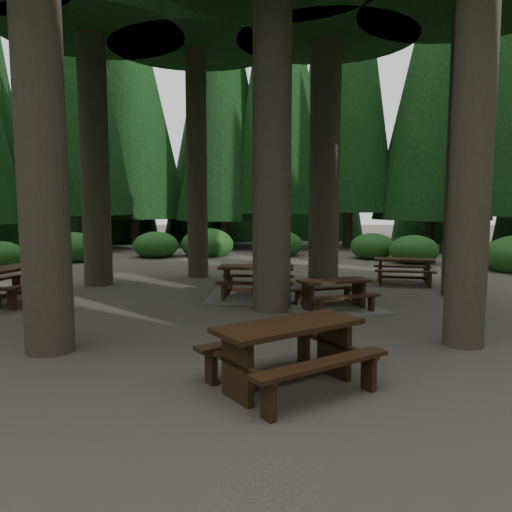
{
  "coord_description": "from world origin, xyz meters",
  "views": [
    {
      "loc": [
        0.68,
        -10.76,
        2.42
      ],
      "look_at": [
        0.44,
        1.09,
        1.1
      ],
      "focal_mm": 35.0,
      "sensor_mm": 36.0,
      "label": 1
    }
  ],
  "objects_px": {
    "picnic_table_c": "(256,287)",
    "picnic_table_d": "(404,267)",
    "picnic_table_a": "(334,300)",
    "picnic_table_e": "(289,345)",
    "picnic_table_b": "(14,279)"
  },
  "relations": [
    {
      "from": "picnic_table_a",
      "to": "picnic_table_e",
      "type": "relative_size",
      "value": 0.98
    },
    {
      "from": "picnic_table_b",
      "to": "picnic_table_c",
      "type": "xyz_separation_m",
      "value": [
        5.81,
        0.62,
        -0.29
      ]
    },
    {
      "from": "picnic_table_a",
      "to": "picnic_table_b",
      "type": "height_order",
      "value": "picnic_table_b"
    },
    {
      "from": "picnic_table_a",
      "to": "picnic_table_d",
      "type": "relative_size",
      "value": 1.3
    },
    {
      "from": "picnic_table_b",
      "to": "picnic_table_c",
      "type": "distance_m",
      "value": 5.85
    },
    {
      "from": "picnic_table_c",
      "to": "picnic_table_d",
      "type": "height_order",
      "value": "picnic_table_c"
    },
    {
      "from": "picnic_table_a",
      "to": "picnic_table_e",
      "type": "height_order",
      "value": "picnic_table_e"
    },
    {
      "from": "picnic_table_c",
      "to": "picnic_table_d",
      "type": "relative_size",
      "value": 1.31
    },
    {
      "from": "picnic_table_b",
      "to": "picnic_table_d",
      "type": "distance_m",
      "value": 10.51
    },
    {
      "from": "picnic_table_b",
      "to": "picnic_table_d",
      "type": "height_order",
      "value": "picnic_table_b"
    },
    {
      "from": "picnic_table_b",
      "to": "picnic_table_e",
      "type": "xyz_separation_m",
      "value": [
        6.36,
        -5.42,
        0.0
      ]
    },
    {
      "from": "picnic_table_a",
      "to": "picnic_table_c",
      "type": "bearing_deg",
      "value": 120.49
    },
    {
      "from": "picnic_table_a",
      "to": "picnic_table_d",
      "type": "height_order",
      "value": "picnic_table_d"
    },
    {
      "from": "picnic_table_c",
      "to": "picnic_table_d",
      "type": "distance_m",
      "value": 4.86
    },
    {
      "from": "picnic_table_b",
      "to": "picnic_table_d",
      "type": "bearing_deg",
      "value": -58.44
    }
  ]
}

